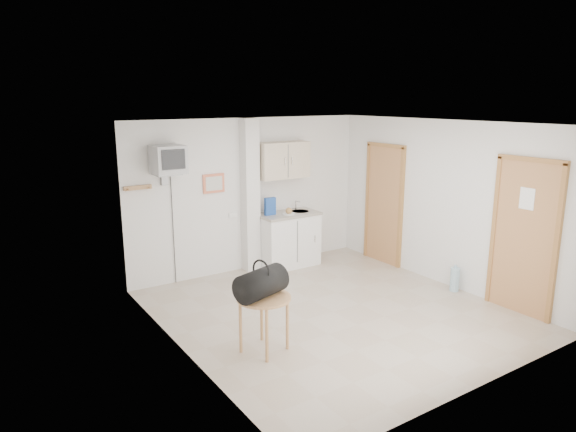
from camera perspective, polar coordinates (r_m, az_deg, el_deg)
ground at (r=7.05m, az=5.04°, el=-10.54°), size 4.50×4.50×0.00m
room_envelope at (r=6.80m, az=6.41°, el=2.15°), size 4.24×4.54×2.55m
kitchenette at (r=8.66m, az=-0.14°, el=-0.38°), size 1.03×0.58×2.10m
crt_television at (r=7.57m, az=-13.18°, el=6.04°), size 0.44×0.45×2.15m
round_table at (r=5.81m, az=-2.70°, el=-9.74°), size 0.61×0.61×0.65m
duffel_bag at (r=5.70m, az=-3.00°, el=-7.46°), size 0.66×0.49×0.44m
water_bottle at (r=8.06m, az=18.04°, el=-6.70°), size 0.13×0.13×0.40m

